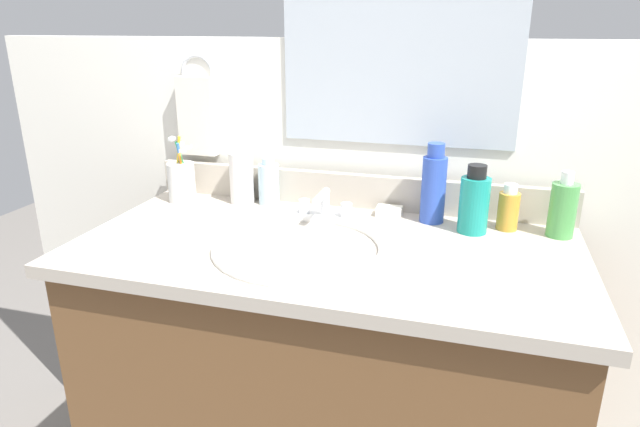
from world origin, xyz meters
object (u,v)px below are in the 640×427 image
(bottle_toner_green, at_px, (563,209))
(bottle_lotion_white, at_px, (242,176))
(bottle_mouthwash_teal, at_px, (474,202))
(cup_white_ceramic, at_px, (182,181))
(bottle_shampoo_blue, at_px, (434,186))
(faucet, at_px, (324,210))
(hand_towel, at_px, (197,116))
(bottle_gel_clear, at_px, (269,183))
(soap_bar, at_px, (389,211))
(bottle_oil_amber, at_px, (508,209))

(bottle_toner_green, relative_size, bottle_lotion_white, 0.92)
(bottle_mouthwash_teal, distance_m, cup_white_ceramic, 0.78)
(bottle_toner_green, height_order, bottle_shampoo_blue, bottle_shampoo_blue)
(bottle_lotion_white, bearing_deg, bottle_shampoo_blue, -1.07)
(faucet, relative_size, bottle_mouthwash_teal, 0.98)
(faucet, distance_m, bottle_shampoo_blue, 0.28)
(hand_towel, relative_size, bottle_mouthwash_teal, 1.35)
(faucet, distance_m, bottle_toner_green, 0.56)
(bottle_gel_clear, xyz_separation_m, soap_bar, (0.33, -0.01, -0.05))
(bottle_toner_green, height_order, bottle_mouthwash_teal, bottle_mouthwash_teal)
(bottle_gel_clear, relative_size, bottle_oil_amber, 1.13)
(hand_towel, height_order, faucet, hand_towel)
(soap_bar, bearing_deg, bottle_shampoo_blue, -6.38)
(hand_towel, xyz_separation_m, cup_white_ceramic, (-0.00, -0.11, -0.16))
(faucet, distance_m, soap_bar, 0.17)
(bottle_oil_amber, bearing_deg, bottle_shampoo_blue, 178.51)
(faucet, height_order, bottle_mouthwash_teal, bottle_mouthwash_teal)
(bottle_shampoo_blue, xyz_separation_m, soap_bar, (-0.11, 0.01, -0.08))
(faucet, distance_m, bottle_gel_clear, 0.21)
(bottle_gel_clear, height_order, bottle_oil_amber, bottle_gel_clear)
(bottle_gel_clear, relative_size, soap_bar, 1.99)
(bottle_toner_green, distance_m, soap_bar, 0.41)
(bottle_mouthwash_teal, relative_size, soap_bar, 2.55)
(faucet, bearing_deg, bottle_gel_clear, 153.79)
(bottle_oil_amber, distance_m, cup_white_ceramic, 0.86)
(bottle_mouthwash_teal, bearing_deg, bottle_oil_amber, 27.59)
(cup_white_ceramic, bearing_deg, bottle_oil_amber, 1.37)
(bottle_shampoo_blue, relative_size, bottle_mouthwash_teal, 1.22)
(bottle_mouthwash_teal, xyz_separation_m, soap_bar, (-0.21, 0.06, -0.06))
(hand_towel, relative_size, bottle_toner_green, 1.42)
(bottle_gel_clear, distance_m, cup_white_ceramic, 0.24)
(bottle_mouthwash_teal, xyz_separation_m, cup_white_ceramic, (-0.78, 0.02, -0.02))
(bottle_toner_green, relative_size, bottle_mouthwash_teal, 0.95)
(faucet, distance_m, bottle_oil_amber, 0.44)
(bottle_mouthwash_teal, bearing_deg, bottle_lotion_white, 174.79)
(bottle_toner_green, xyz_separation_m, bottle_shampoo_blue, (-0.30, 0.02, 0.02))
(cup_white_ceramic, bearing_deg, bottle_mouthwash_teal, -1.56)
(bottle_toner_green, height_order, cup_white_ceramic, cup_white_ceramic)
(bottle_mouthwash_teal, distance_m, bottle_oil_amber, 0.09)
(bottle_toner_green, bearing_deg, bottle_gel_clear, 176.81)
(soap_bar, bearing_deg, bottle_gel_clear, 178.10)
(bottle_shampoo_blue, relative_size, cup_white_ceramic, 1.08)
(bottle_shampoo_blue, height_order, bottle_lotion_white, bottle_shampoo_blue)
(bottle_shampoo_blue, relative_size, soap_bar, 3.11)
(bottle_oil_amber, bearing_deg, cup_white_ceramic, -178.63)
(bottle_lotion_white, bearing_deg, bottle_mouthwash_teal, -5.21)
(bottle_gel_clear, bearing_deg, bottle_shampoo_blue, -3.01)
(faucet, distance_m, bottle_lotion_white, 0.27)
(faucet, bearing_deg, bottle_oil_amber, 8.12)
(bottle_gel_clear, height_order, soap_bar, bottle_gel_clear)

